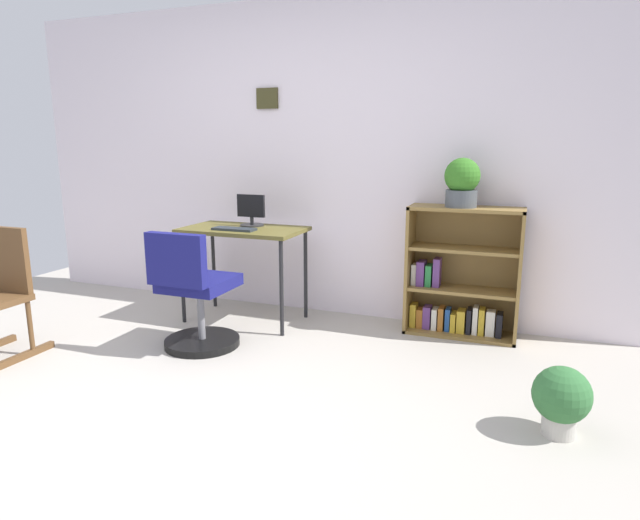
% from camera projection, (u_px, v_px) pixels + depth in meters
% --- Properties ---
extents(ground_plane, '(6.24, 6.24, 0.00)m').
position_uv_depth(ground_plane, '(142.00, 424.00, 2.72)').
color(ground_plane, '#ACA59B').
extents(wall_back, '(5.20, 0.12, 2.50)m').
position_uv_depth(wall_back, '(304.00, 161.00, 4.42)').
color(wall_back, silver).
rests_on(wall_back, ground_plane).
extents(desk, '(0.94, 0.54, 0.75)m').
position_uv_depth(desk, '(244.00, 237.00, 4.19)').
color(desk, brown).
rests_on(desk, ground_plane).
extents(monitor, '(0.23, 0.19, 0.25)m').
position_uv_depth(monitor, '(251.00, 212.00, 4.25)').
color(monitor, '#262628').
rests_on(monitor, desk).
extents(keyboard, '(0.33, 0.12, 0.02)m').
position_uv_depth(keyboard, '(234.00, 229.00, 4.06)').
color(keyboard, '#262D33').
rests_on(keyboard, desk).
extents(office_chair, '(0.52, 0.55, 0.84)m').
position_uv_depth(office_chair, '(195.00, 299.00, 3.65)').
color(office_chair, black).
rests_on(office_chair, ground_plane).
extents(bookshelf_low, '(0.80, 0.30, 0.95)m').
position_uv_depth(bookshelf_low, '(460.00, 278.00, 3.96)').
color(bookshelf_low, olive).
rests_on(bookshelf_low, ground_plane).
extents(potted_plant_on_shelf, '(0.25, 0.25, 0.34)m').
position_uv_depth(potted_plant_on_shelf, '(462.00, 182.00, 3.76)').
color(potted_plant_on_shelf, '#474C51').
rests_on(potted_plant_on_shelf, bookshelf_low).
extents(potted_plant_floor, '(0.28, 0.28, 0.35)m').
position_uv_depth(potted_plant_floor, '(561.00, 398.00, 2.58)').
color(potted_plant_floor, '#B7B2A8').
rests_on(potted_plant_floor, ground_plane).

